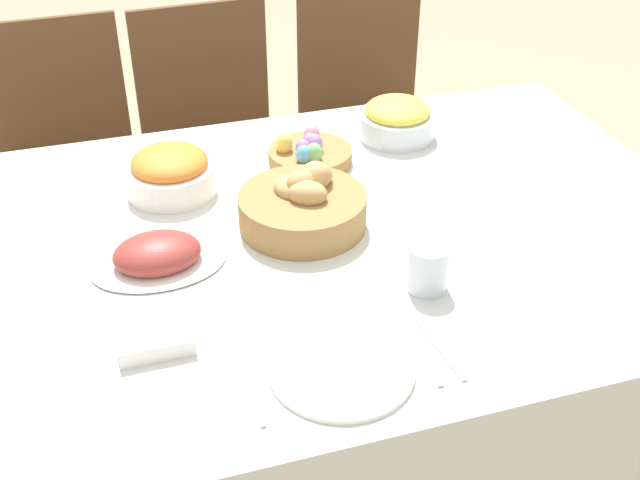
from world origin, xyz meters
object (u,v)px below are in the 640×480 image
at_px(carrot_bowl, 171,172).
at_px(drinking_cup, 428,267).
at_px(ham_platter, 157,256).
at_px(fork, 255,388).
at_px(chair_far_center, 216,148).
at_px(chair_far_left, 68,168).
at_px(butter_dish, 155,341).
at_px(spoon, 440,348).
at_px(bread_basket, 304,206).
at_px(dinner_plate, 342,368).
at_px(knife, 424,352).
at_px(chair_far_right, 371,126).
at_px(pineapple_bowl, 397,119).
at_px(egg_basket, 309,153).

relative_size(carrot_bowl, drinking_cup, 2.15).
distance_m(ham_platter, fork, 0.41).
distance_m(chair_far_center, chair_far_left, 0.45).
distance_m(carrot_bowl, butter_dish, 0.54).
height_order(chair_far_left, spoon, chair_far_left).
distance_m(bread_basket, dinner_plate, 0.46).
bearing_deg(butter_dish, knife, -18.76).
xyz_separation_m(chair_far_right, drinking_cup, (-0.32, -1.14, 0.28)).
xyz_separation_m(spoon, butter_dish, (-0.47, 0.15, 0.01)).
bearing_deg(drinking_cup, spoon, -105.72).
height_order(chair_far_left, ham_platter, chair_far_left).
height_order(pineapple_bowl, dinner_plate, pineapple_bowl).
relative_size(carrot_bowl, butter_dish, 1.56).
height_order(chair_far_right, egg_basket, chair_far_right).
relative_size(chair_far_center, chair_far_left, 1.00).
distance_m(carrot_bowl, spoon, 0.77).
height_order(chair_far_left, knife, chair_far_left).
height_order(ham_platter, pineapple_bowl, pineapple_bowl).
height_order(spoon, butter_dish, butter_dish).
height_order(egg_basket, butter_dish, egg_basket).
xyz_separation_m(egg_basket, butter_dish, (-0.44, -0.56, -0.01)).
distance_m(ham_platter, dinner_plate, 0.47).
distance_m(dinner_plate, butter_dish, 0.33).
distance_m(carrot_bowl, fork, 0.68).
xyz_separation_m(chair_far_center, carrot_bowl, (-0.21, -0.64, 0.29)).
relative_size(carrot_bowl, dinner_plate, 0.82).
height_order(ham_platter, dinner_plate, ham_platter).
bearing_deg(chair_far_right, dinner_plate, -115.73).
bearing_deg(ham_platter, bread_basket, 10.57).
xyz_separation_m(pineapple_bowl, drinking_cup, (-0.18, -0.61, -0.00)).
distance_m(chair_far_right, butter_dish, 1.46).
height_order(dinner_plate, knife, dinner_plate).
distance_m(ham_platter, pineapple_bowl, 0.77).
bearing_deg(ham_platter, knife, -44.44).
bearing_deg(spoon, bread_basket, 99.42).
relative_size(chair_far_left, egg_basket, 4.52).
relative_size(egg_basket, pineapple_bowl, 1.04).
bearing_deg(chair_far_right, egg_basket, -126.17).
relative_size(egg_basket, knife, 1.17).
bearing_deg(egg_basket, bread_basket, -108.69).
bearing_deg(drinking_cup, egg_basket, 97.51).
relative_size(chair_far_right, ham_platter, 3.42).
distance_m(chair_far_left, egg_basket, 0.88).
xyz_separation_m(chair_far_center, fork, (-0.18, -1.31, 0.24)).
height_order(egg_basket, carrot_bowl, carrot_bowl).
bearing_deg(ham_platter, dinner_plate, -57.36).
relative_size(bread_basket, butter_dish, 2.08).
relative_size(fork, spoon, 1.00).
bearing_deg(bread_basket, pineapple_bowl, 44.06).
bearing_deg(chair_far_left, butter_dish, -85.14).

